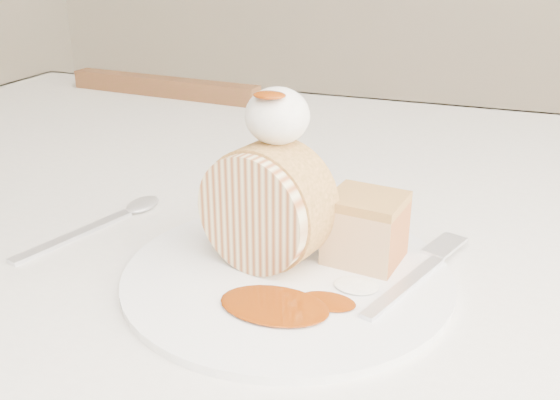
% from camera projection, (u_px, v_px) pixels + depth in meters
% --- Properties ---
extents(table, '(1.40, 0.90, 0.75)m').
position_uv_depth(table, '(296.00, 260.00, 0.73)').
color(table, silver).
rests_on(table, ground).
extents(chair_far, '(0.40, 0.40, 0.78)m').
position_uv_depth(chair_far, '(200.00, 229.00, 1.30)').
color(chair_far, brown).
rests_on(chair_far, ground).
extents(plate, '(0.30, 0.30, 0.01)m').
position_uv_depth(plate, '(287.00, 275.00, 0.51)').
color(plate, white).
rests_on(plate, table).
extents(roulade_slice, '(0.11, 0.08, 0.10)m').
position_uv_depth(roulade_slice, '(267.00, 207.00, 0.51)').
color(roulade_slice, beige).
rests_on(roulade_slice, plate).
extents(cake_chunk, '(0.07, 0.06, 0.05)m').
position_uv_depth(cake_chunk, '(365.00, 232.00, 0.52)').
color(cake_chunk, tan).
rests_on(cake_chunk, plate).
extents(whipped_cream, '(0.05, 0.05, 0.05)m').
position_uv_depth(whipped_cream, '(277.00, 116.00, 0.49)').
color(whipped_cream, white).
rests_on(whipped_cream, roulade_slice).
extents(caramel_drizzle, '(0.03, 0.02, 0.01)m').
position_uv_depth(caramel_drizzle, '(269.00, 88.00, 0.47)').
color(caramel_drizzle, '#722904').
rests_on(caramel_drizzle, whipped_cream).
extents(caramel_pool, '(0.09, 0.06, 0.00)m').
position_uv_depth(caramel_pool, '(274.00, 305.00, 0.46)').
color(caramel_pool, '#722904').
rests_on(caramel_pool, plate).
extents(fork, '(0.07, 0.16, 0.00)m').
position_uv_depth(fork, '(405.00, 286.00, 0.49)').
color(fork, silver).
rests_on(fork, plate).
extents(spoon, '(0.07, 0.16, 0.00)m').
position_uv_depth(spoon, '(74.00, 236.00, 0.58)').
color(spoon, silver).
rests_on(spoon, table).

